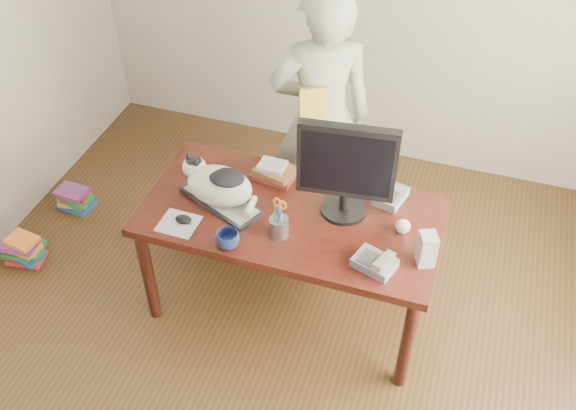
# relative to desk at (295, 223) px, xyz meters

# --- Properties ---
(room) EXTENTS (4.50, 4.50, 4.50)m
(room) POSITION_rel_desk_xyz_m (0.00, -0.68, 0.75)
(room) COLOR black
(room) RESTS_ON ground
(desk) EXTENTS (1.60, 0.80, 0.75)m
(desk) POSITION_rel_desk_xyz_m (0.00, 0.00, 0.00)
(desk) COLOR black
(desk) RESTS_ON ground
(keyboard) EXTENTS (0.51, 0.36, 0.03)m
(keyboard) POSITION_rel_desk_xyz_m (-0.38, -0.12, 0.16)
(keyboard) COLOR black
(keyboard) RESTS_ON desk
(cat) EXTENTS (0.46, 0.35, 0.27)m
(cat) POSITION_rel_desk_xyz_m (-0.40, -0.12, 0.28)
(cat) COLOR silver
(cat) RESTS_ON keyboard
(monitor) EXTENTS (0.50, 0.27, 0.57)m
(monitor) POSITION_rel_desk_xyz_m (0.26, 0.01, 0.47)
(monitor) COLOR black
(monitor) RESTS_ON desk
(pen_cup) EXTENTS (0.13, 0.13, 0.26)m
(pen_cup) POSITION_rel_desk_xyz_m (-0.01, -0.26, 0.22)
(pen_cup) COLOR gray
(pen_cup) RESTS_ON desk
(mousepad) EXTENTS (0.20, 0.19, 0.00)m
(mousepad) POSITION_rel_desk_xyz_m (-0.53, -0.34, 0.15)
(mousepad) COLOR #B1B5BE
(mousepad) RESTS_ON desk
(mouse) EXTENTS (0.09, 0.06, 0.04)m
(mouse) POSITION_rel_desk_xyz_m (-0.51, -0.32, 0.17)
(mouse) COLOR black
(mouse) RESTS_ON mousepad
(coffee_mug) EXTENTS (0.15, 0.15, 0.09)m
(coffee_mug) POSITION_rel_desk_xyz_m (-0.23, -0.41, 0.20)
(coffee_mug) COLOR #0E1538
(coffee_mug) RESTS_ON desk
(phone) EXTENTS (0.23, 0.20, 0.09)m
(phone) POSITION_rel_desk_xyz_m (0.51, -0.32, 0.18)
(phone) COLOR slate
(phone) RESTS_ON desk
(speaker) EXTENTS (0.11, 0.12, 0.18)m
(speaker) POSITION_rel_desk_xyz_m (0.74, -0.21, 0.24)
(speaker) COLOR #A8A8AB
(speaker) RESTS_ON desk
(baseball) EXTENTS (0.08, 0.08, 0.08)m
(baseball) POSITION_rel_desk_xyz_m (0.59, -0.04, 0.19)
(baseball) COLOR white
(baseball) RESTS_ON desk
(book_stack) EXTENTS (0.26, 0.21, 0.09)m
(book_stack) POSITION_rel_desk_xyz_m (-0.18, 0.17, 0.19)
(book_stack) COLOR #511B15
(book_stack) RESTS_ON desk
(calculator) EXTENTS (0.19, 0.22, 0.06)m
(calculator) POSITION_rel_desk_xyz_m (0.48, 0.19, 0.18)
(calculator) COLOR slate
(calculator) RESTS_ON desk
(person) EXTENTS (0.74, 0.63, 1.71)m
(person) POSITION_rel_desk_xyz_m (-0.05, 0.66, 0.25)
(person) COLOR beige
(person) RESTS_ON ground
(held_book) EXTENTS (0.19, 0.15, 0.23)m
(held_book) POSITION_rel_desk_xyz_m (-0.05, 0.49, 0.45)
(held_book) COLOR gold
(held_book) RESTS_ON person
(book_pile_a) EXTENTS (0.27, 0.22, 0.18)m
(book_pile_a) POSITION_rel_desk_xyz_m (-1.75, -0.28, -0.51)
(book_pile_a) COLOR red
(book_pile_a) RESTS_ON ground
(book_pile_b) EXTENTS (0.26, 0.20, 0.15)m
(book_pile_b) POSITION_rel_desk_xyz_m (-1.72, 0.27, -0.53)
(book_pile_b) COLOR #184790
(book_pile_b) RESTS_ON ground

